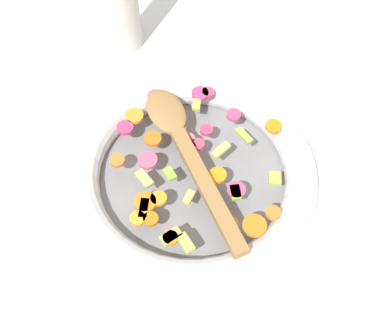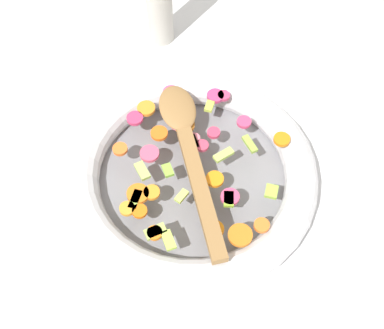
# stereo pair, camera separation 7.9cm
# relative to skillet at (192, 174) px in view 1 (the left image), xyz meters

# --- Properties ---
(ground_plane) EXTENTS (4.00, 4.00, 0.00)m
(ground_plane) POSITION_rel_skillet_xyz_m (0.00, 0.00, -0.02)
(ground_plane) COLOR silver
(skillet) EXTENTS (0.38, 0.38, 0.05)m
(skillet) POSITION_rel_skillet_xyz_m (0.00, 0.00, 0.00)
(skillet) COLOR slate
(skillet) RESTS_ON ground_plane
(chopped_vegetables) EXTENTS (0.28, 0.29, 0.01)m
(chopped_vegetables) POSITION_rel_skillet_xyz_m (-0.00, 0.01, 0.03)
(chopped_vegetables) COLOR orange
(chopped_vegetables) RESTS_ON skillet
(wooden_spoon) EXTENTS (0.22, 0.27, 0.01)m
(wooden_spoon) POSITION_rel_skillet_xyz_m (0.02, 0.02, 0.04)
(wooden_spoon) COLOR olive
(wooden_spoon) RESTS_ON chopped_vegetables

